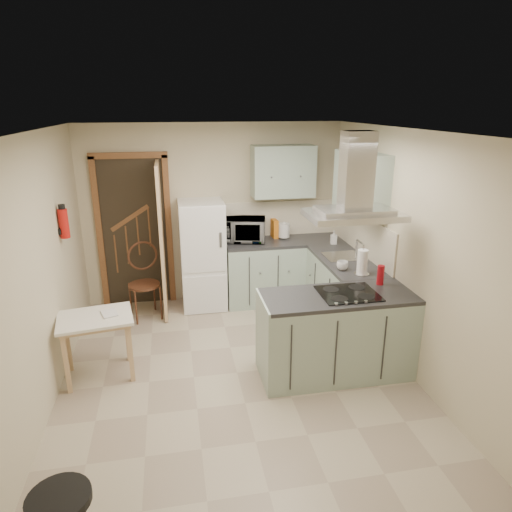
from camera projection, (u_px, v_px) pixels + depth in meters
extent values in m
plane|color=tan|center=(237.00, 373.00, 4.88)|extent=(4.20, 4.20, 0.00)
plane|color=silver|center=(233.00, 131.00, 4.08)|extent=(4.20, 4.20, 0.00)
plane|color=#C0B494|center=(214.00, 214.00, 6.43)|extent=(3.60, 0.00, 3.60)
plane|color=#C0B494|center=(40.00, 275.00, 4.16)|extent=(0.00, 4.20, 4.20)
plane|color=#C0B494|center=(404.00, 252.00, 4.80)|extent=(0.00, 4.20, 4.20)
cube|color=brown|center=(135.00, 232.00, 6.27)|extent=(1.10, 0.12, 2.10)
cube|color=white|center=(203.00, 255.00, 6.28)|extent=(0.60, 0.60, 1.50)
cube|color=#9EB2A0|center=(264.00, 271.00, 6.53)|extent=(1.08, 0.60, 0.90)
cube|color=#9EB2A0|center=(336.00, 285.00, 6.05)|extent=(0.60, 1.95, 0.90)
cube|color=beige|center=(280.00, 218.00, 6.62)|extent=(1.68, 0.02, 0.50)
cube|color=#9EB2A0|center=(283.00, 171.00, 6.25)|extent=(0.85, 0.35, 0.70)
cube|color=#9EB2A0|center=(361.00, 182.00, 5.37)|extent=(0.35, 0.90, 0.70)
cube|color=#9EB2A0|center=(336.00, 334.00, 4.75)|extent=(1.55, 0.65, 0.90)
cube|color=black|center=(348.00, 293.00, 4.62)|extent=(0.58, 0.50, 0.01)
cube|color=silver|center=(354.00, 215.00, 4.36)|extent=(0.90, 0.55, 0.10)
cube|color=silver|center=(343.00, 256.00, 5.74)|extent=(0.45, 0.40, 0.01)
cylinder|color=#B2140F|center=(64.00, 224.00, 4.93)|extent=(0.10, 0.10, 0.32)
cube|color=#CCB97D|center=(98.00, 346.00, 4.72)|extent=(0.80, 0.65, 0.68)
cube|color=#522D1B|center=(144.00, 285.00, 6.00)|extent=(0.51, 0.51, 0.92)
imported|color=black|center=(244.00, 230.00, 6.36)|extent=(0.66, 0.51, 0.32)
cylinder|color=silver|center=(284.00, 230.00, 6.49)|extent=(0.21, 0.21, 0.24)
cube|color=orange|center=(274.00, 229.00, 6.53)|extent=(0.08, 0.18, 0.26)
imported|color=#ADB0BA|center=(334.00, 237.00, 6.24)|extent=(0.10, 0.10, 0.18)
cylinder|color=white|center=(362.00, 262.00, 5.11)|extent=(0.14, 0.14, 0.30)
imported|color=silver|center=(342.00, 266.00, 5.27)|extent=(0.17, 0.17, 0.10)
cylinder|color=#B30F19|center=(381.00, 275.00, 4.83)|extent=(0.09, 0.09, 0.21)
imported|color=#9D343D|center=(102.00, 312.00, 4.62)|extent=(0.20, 0.23, 0.09)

